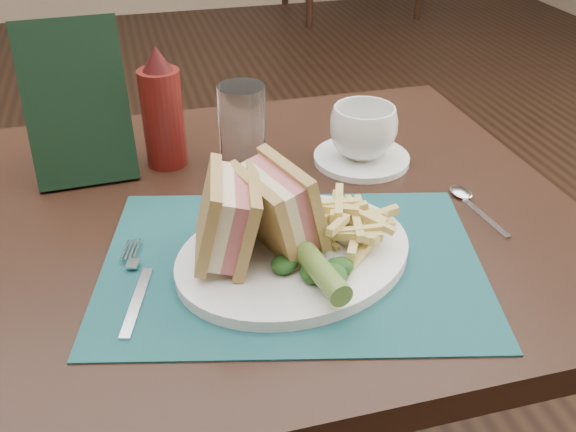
% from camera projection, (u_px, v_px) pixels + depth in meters
% --- Properties ---
extents(floor, '(7.00, 7.00, 0.00)m').
position_uv_depth(floor, '(219.00, 355.00, 1.69)').
color(floor, black).
rests_on(floor, ground).
extents(wall_back, '(6.00, 0.00, 6.00)m').
position_uv_depth(wall_back, '(135.00, 14.00, 4.55)').
color(wall_back, tan).
rests_on(wall_back, ground).
extents(table_main, '(0.90, 0.75, 0.75)m').
position_uv_depth(table_main, '(256.00, 398.00, 1.08)').
color(table_main, black).
rests_on(table_main, ground).
extents(placemat, '(0.52, 0.43, 0.00)m').
position_uv_depth(placemat, '(292.00, 263.00, 0.78)').
color(placemat, '#17494C').
rests_on(placemat, table_main).
extents(plate, '(0.36, 0.33, 0.01)m').
position_uv_depth(plate, '(294.00, 255.00, 0.78)').
color(plate, white).
rests_on(plate, placemat).
extents(sandwich_half_a, '(0.10, 0.12, 0.11)m').
position_uv_depth(sandwich_half_a, '(209.00, 218.00, 0.73)').
color(sandwich_half_a, tan).
rests_on(sandwich_half_a, plate).
extents(sandwich_half_b, '(0.11, 0.13, 0.11)m').
position_uv_depth(sandwich_half_b, '(264.00, 211.00, 0.74)').
color(sandwich_half_b, tan).
rests_on(sandwich_half_b, plate).
extents(kale_garnish, '(0.11, 0.08, 0.03)m').
position_uv_depth(kale_garnish, '(315.00, 267.00, 0.72)').
color(kale_garnish, '#183C15').
rests_on(kale_garnish, plate).
extents(pickle_spear, '(0.04, 0.12, 0.03)m').
position_uv_depth(pickle_spear, '(317.00, 266.00, 0.71)').
color(pickle_spear, '#53752C').
rests_on(pickle_spear, plate).
extents(fries_pile, '(0.18, 0.20, 0.05)m').
position_uv_depth(fries_pile, '(344.00, 218.00, 0.79)').
color(fries_pile, '#D3C069').
rests_on(fries_pile, plate).
extents(fork, '(0.08, 0.17, 0.01)m').
position_uv_depth(fork, '(135.00, 283.00, 0.74)').
color(fork, silver).
rests_on(fork, placemat).
extents(spoon, '(0.05, 0.15, 0.01)m').
position_uv_depth(spoon, '(477.00, 207.00, 0.88)').
color(spoon, silver).
rests_on(spoon, table_main).
extents(saucer, '(0.20, 0.20, 0.01)m').
position_uv_depth(saucer, '(361.00, 158.00, 1.01)').
color(saucer, white).
rests_on(saucer, table_main).
extents(coffee_cup, '(0.13, 0.13, 0.08)m').
position_uv_depth(coffee_cup, '(363.00, 132.00, 0.98)').
color(coffee_cup, white).
rests_on(coffee_cup, saucer).
extents(drinking_glass, '(0.09, 0.09, 0.13)m').
position_uv_depth(drinking_glass, '(242.00, 127.00, 0.96)').
color(drinking_glass, white).
rests_on(drinking_glass, table_main).
extents(ketchup_bottle, '(0.06, 0.06, 0.19)m').
position_uv_depth(ketchup_bottle, '(162.00, 107.00, 0.95)').
color(ketchup_bottle, '#57120F').
rests_on(ketchup_bottle, table_main).
extents(check_presenter, '(0.15, 0.09, 0.23)m').
position_uv_depth(check_presenter, '(77.00, 104.00, 0.91)').
color(check_presenter, black).
rests_on(check_presenter, table_main).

